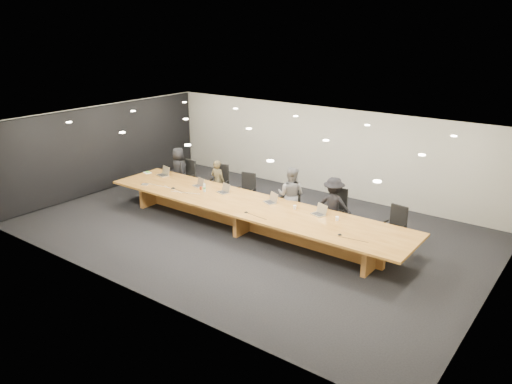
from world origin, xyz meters
TOP-DOWN VIEW (x-y plane):
  - ground at (0.00, 0.00)m, footprint 12.00×12.00m
  - back_wall at (0.00, 4.00)m, footprint 12.00×0.02m
  - left_wall_panel at (-5.94, 0.00)m, footprint 0.08×7.84m
  - conference_table at (0.00, 0.00)m, footprint 9.00×1.80m
  - chair_far_left at (-3.54, 1.24)m, footprint 0.63×0.63m
  - chair_left at (-2.11, 1.18)m, footprint 0.73×0.73m
  - chair_mid_left at (-1.10, 1.25)m, footprint 0.65×0.65m
  - chair_mid_right at (0.47, 1.16)m, footprint 0.72×0.72m
  - chair_right at (1.87, 1.29)m, footprint 0.67×0.67m
  - chair_far_right at (3.50, 1.27)m, footprint 0.62×0.62m
  - person_a at (-3.80, 1.18)m, footprint 0.85×0.70m
  - person_b at (-2.10, 1.16)m, footprint 0.51×0.35m
  - person_c at (0.59, 1.12)m, footprint 0.89×0.76m
  - person_d at (1.86, 1.18)m, footprint 1.10×0.80m
  - laptop_a at (-3.74, 0.42)m, footprint 0.42×0.34m
  - laptop_b at (-2.12, 0.29)m, footprint 0.35×0.29m
  - laptop_c at (-1.15, 0.27)m, footprint 0.38×0.32m
  - laptop_d at (0.39, 0.39)m, footprint 0.42×0.37m
  - laptop_e at (1.86, 0.39)m, footprint 0.40×0.35m
  - water_bottle at (-1.63, 0.03)m, footprint 0.10×0.10m
  - amber_mug at (-1.84, 0.11)m, footprint 0.08×0.08m
  - paper_cup_near at (1.17, 0.40)m, footprint 0.11×0.11m
  - paper_cup_far at (2.42, 0.34)m, footprint 0.09×0.09m
  - notepad at (-4.35, 0.34)m, footprint 0.30×0.26m
  - lime_gadget at (-4.34, 0.35)m, footprint 0.17×0.12m
  - av_box at (-3.47, -0.54)m, footprint 0.23×0.20m
  - mic_left at (-2.55, -0.28)m, footprint 0.14×0.14m
  - mic_center at (0.32, -0.55)m, footprint 0.12×0.12m
  - mic_right at (2.88, -0.39)m, footprint 0.14×0.14m

SIDE VIEW (x-z plane):
  - ground at x=0.00m, z-range 0.00..0.00m
  - conference_table at x=0.00m, z-range 0.15..0.90m
  - chair_far_right at x=3.50m, z-range 0.00..1.07m
  - chair_mid_left at x=-1.10m, z-range 0.00..1.09m
  - chair_far_left at x=-3.54m, z-range 0.00..1.10m
  - chair_mid_right at x=0.47m, z-range 0.00..1.13m
  - chair_right at x=1.87m, z-range 0.00..1.18m
  - chair_left at x=-2.11m, z-range 0.00..1.20m
  - person_b at x=-2.10m, z-range 0.00..1.36m
  - person_a at x=-3.80m, z-range 0.00..1.49m
  - notepad at x=-4.35m, z-range 0.75..0.77m
  - mic_center at x=0.32m, z-range 0.75..0.78m
  - mic_right at x=2.88m, z-range 0.75..0.78m
  - av_box at x=-3.47m, z-range 0.75..0.78m
  - person_d at x=1.86m, z-range 0.00..1.53m
  - mic_left at x=-2.55m, z-range 0.75..0.78m
  - lime_gadget at x=-4.34m, z-range 0.77..0.79m
  - amber_mug at x=-1.84m, z-range 0.75..0.84m
  - person_c at x=0.59m, z-range 0.00..1.60m
  - paper_cup_near at x=1.17m, z-range 0.75..0.85m
  - paper_cup_far at x=2.42m, z-range 0.75..0.85m
  - water_bottle at x=-1.63m, z-range 0.75..0.98m
  - laptop_b at x=-2.12m, z-range 0.75..0.99m
  - laptop_c at x=-1.15m, z-range 0.75..1.01m
  - laptop_e at x=1.86m, z-range 0.75..1.02m
  - laptop_d at x=0.39m, z-range 0.75..1.02m
  - laptop_a at x=-3.74m, z-range 0.75..1.04m
  - left_wall_panel at x=-5.94m, z-range 0.00..2.74m
  - back_wall at x=0.00m, z-range 0.00..2.80m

